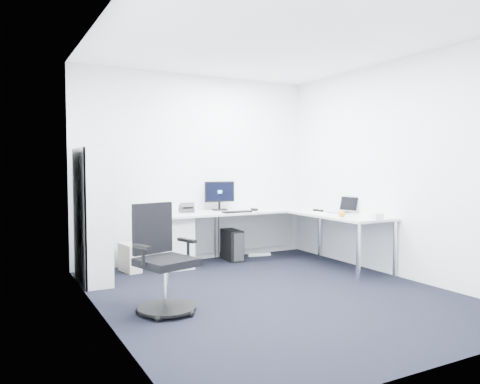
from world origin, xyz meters
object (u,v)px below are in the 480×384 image
task_chair (167,259)px  monitor (220,195)px  l_desk (253,239)px  laptop (340,205)px  bookshelf (92,216)px

task_chair → monitor: size_ratio=2.26×
l_desk → laptop: laptop is taller
l_desk → laptop: size_ratio=7.54×
bookshelf → monitor: bookshelf is taller
task_chair → monitor: (1.52, 1.99, 0.44)m
bookshelf → monitor: (1.90, 0.47, 0.15)m
bookshelf → laptop: bookshelf is taller
bookshelf → laptop: (3.19, -0.68, 0.05)m
task_chair → laptop: 2.95m
l_desk → laptop: (1.01, -0.63, 0.48)m
l_desk → bookshelf: 2.22m
l_desk → monitor: monitor is taller
l_desk → task_chair: size_ratio=2.44×
bookshelf → l_desk: bearing=-1.3°
l_desk → task_chair: bearing=-140.5°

